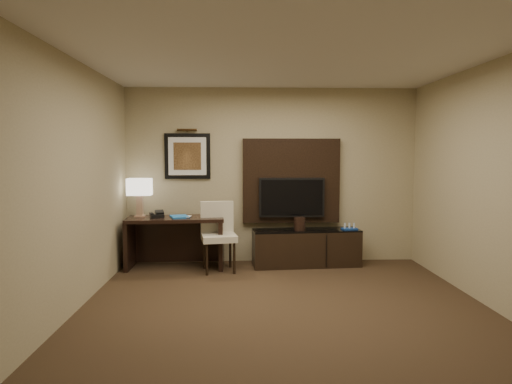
{
  "coord_description": "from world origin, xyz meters",
  "views": [
    {
      "loc": [
        -0.48,
        -4.59,
        1.69
      ],
      "look_at": [
        -0.27,
        1.8,
        1.15
      ],
      "focal_mm": 32.0,
      "sensor_mm": 36.0,
      "label": 1
    }
  ],
  "objects_px": {
    "tv": "(292,197)",
    "desk_phone": "(157,214)",
    "desk": "(176,242)",
    "table_lamp": "(140,199)",
    "ice_bucket": "(300,224)",
    "desk_chair": "(219,237)",
    "credenza": "(306,248)",
    "minibar_tray": "(349,227)"
  },
  "relations": [
    {
      "from": "desk_chair",
      "to": "desk",
      "type": "bearing_deg",
      "value": 150.88
    },
    {
      "from": "desk",
      "to": "ice_bucket",
      "type": "xyz_separation_m",
      "value": [
        1.84,
        0.01,
        0.27
      ]
    },
    {
      "from": "minibar_tray",
      "to": "tv",
      "type": "bearing_deg",
      "value": 166.91
    },
    {
      "from": "credenza",
      "to": "minibar_tray",
      "type": "xyz_separation_m",
      "value": [
        0.65,
        -0.01,
        0.32
      ]
    },
    {
      "from": "tv",
      "to": "ice_bucket",
      "type": "height_order",
      "value": "tv"
    },
    {
      "from": "tv",
      "to": "desk_phone",
      "type": "bearing_deg",
      "value": -171.99
    },
    {
      "from": "tv",
      "to": "desk_chair",
      "type": "xyz_separation_m",
      "value": [
        -1.1,
        -0.47,
        -0.52
      ]
    },
    {
      "from": "ice_bucket",
      "to": "desk",
      "type": "bearing_deg",
      "value": -179.66
    },
    {
      "from": "tv",
      "to": "desk_phone",
      "type": "height_order",
      "value": "tv"
    },
    {
      "from": "ice_bucket",
      "to": "credenza",
      "type": "bearing_deg",
      "value": 20.05
    },
    {
      "from": "desk_phone",
      "to": "minibar_tray",
      "type": "xyz_separation_m",
      "value": [
        2.86,
        0.08,
        -0.21
      ]
    },
    {
      "from": "credenza",
      "to": "minibar_tray",
      "type": "bearing_deg",
      "value": -5.58
    },
    {
      "from": "desk_chair",
      "to": "ice_bucket",
      "type": "height_order",
      "value": "desk_chair"
    },
    {
      "from": "table_lamp",
      "to": "minibar_tray",
      "type": "distance_m",
      "value": 3.16
    },
    {
      "from": "desk_chair",
      "to": "desk_phone",
      "type": "xyz_separation_m",
      "value": [
        -0.91,
        0.19,
        0.3
      ]
    },
    {
      "from": "credenza",
      "to": "desk_chair",
      "type": "distance_m",
      "value": 1.35
    },
    {
      "from": "ice_bucket",
      "to": "minibar_tray",
      "type": "xyz_separation_m",
      "value": [
        0.76,
        0.03,
        -0.06
      ]
    },
    {
      "from": "table_lamp",
      "to": "desk_phone",
      "type": "bearing_deg",
      "value": -24.0
    },
    {
      "from": "table_lamp",
      "to": "ice_bucket",
      "type": "relative_size",
      "value": 2.75
    },
    {
      "from": "desk",
      "to": "credenza",
      "type": "height_order",
      "value": "desk"
    },
    {
      "from": "table_lamp",
      "to": "ice_bucket",
      "type": "xyz_separation_m",
      "value": [
        2.38,
        -0.07,
        -0.37
      ]
    },
    {
      "from": "desk_chair",
      "to": "minibar_tray",
      "type": "xyz_separation_m",
      "value": [
        1.95,
        0.27,
        0.09
      ]
    },
    {
      "from": "desk_chair",
      "to": "ice_bucket",
      "type": "distance_m",
      "value": 1.23
    },
    {
      "from": "desk",
      "to": "desk_chair",
      "type": "bearing_deg",
      "value": -23.25
    },
    {
      "from": "credenza",
      "to": "tv",
      "type": "distance_m",
      "value": 0.79
    },
    {
      "from": "tv",
      "to": "ice_bucket",
      "type": "bearing_deg",
      "value": -67.18
    },
    {
      "from": "desk",
      "to": "table_lamp",
      "type": "relative_size",
      "value": 2.68
    },
    {
      "from": "desk",
      "to": "credenza",
      "type": "bearing_deg",
      "value": -2.27
    },
    {
      "from": "tv",
      "to": "table_lamp",
      "type": "xyz_separation_m",
      "value": [
        -2.28,
        -0.16,
        -0.0
      ]
    },
    {
      "from": "tv",
      "to": "minibar_tray",
      "type": "xyz_separation_m",
      "value": [
        0.85,
        -0.2,
        -0.43
      ]
    },
    {
      "from": "desk",
      "to": "desk_phone",
      "type": "distance_m",
      "value": 0.5
    },
    {
      "from": "ice_bucket",
      "to": "table_lamp",
      "type": "bearing_deg",
      "value": 178.35
    },
    {
      "from": "desk",
      "to": "ice_bucket",
      "type": "bearing_deg",
      "value": -3.4
    },
    {
      "from": "ice_bucket",
      "to": "minibar_tray",
      "type": "distance_m",
      "value": 0.76
    },
    {
      "from": "desk_chair",
      "to": "table_lamp",
      "type": "height_order",
      "value": "table_lamp"
    },
    {
      "from": "credenza",
      "to": "minibar_tray",
      "type": "relative_size",
      "value": 7.11
    },
    {
      "from": "ice_bucket",
      "to": "minibar_tray",
      "type": "relative_size",
      "value": 0.85
    },
    {
      "from": "desk_phone",
      "to": "ice_bucket",
      "type": "bearing_deg",
      "value": -18.13
    },
    {
      "from": "desk",
      "to": "desk_chair",
      "type": "height_order",
      "value": "desk_chair"
    },
    {
      "from": "tv",
      "to": "table_lamp",
      "type": "bearing_deg",
      "value": -175.97
    },
    {
      "from": "desk",
      "to": "minibar_tray",
      "type": "bearing_deg",
      "value": -2.83
    },
    {
      "from": "desk_phone",
      "to": "ice_bucket",
      "type": "distance_m",
      "value": 2.11
    }
  ]
}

